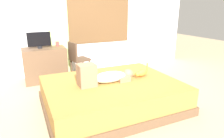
{
  "coord_description": "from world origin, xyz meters",
  "views": [
    {
      "loc": [
        -1.26,
        -2.71,
        1.58
      ],
      "look_at": [
        0.1,
        0.23,
        0.58
      ],
      "focal_mm": 32.05,
      "sensor_mm": 36.0,
      "label": 1
    }
  ],
  "objects": [
    {
      "name": "cat",
      "position": [
        0.58,
        0.06,
        0.5
      ],
      "size": [
        0.34,
        0.21,
        0.21
      ],
      "color": "#C67A2D",
      "rests_on": "bed"
    },
    {
      "name": "curtain_left",
      "position": [
        -0.42,
        2.08,
        1.19
      ],
      "size": [
        0.44,
        0.06,
        2.38
      ],
      "primitive_type": "cube",
      "color": "#ADCC75",
      "rests_on": "ground"
    },
    {
      "name": "cup",
      "position": [
        -0.49,
        1.96,
        0.79
      ],
      "size": [
        0.08,
        0.08,
        0.1
      ],
      "primitive_type": "cylinder",
      "color": "#B23D38",
      "rests_on": "desk"
    },
    {
      "name": "bed",
      "position": [
        -0.0,
        0.03,
        0.21
      ],
      "size": [
        2.14,
        1.67,
        0.43
      ],
      "color": "brown",
      "rests_on": "ground"
    },
    {
      "name": "back_wall_with_window",
      "position": [
        0.02,
        2.2,
        1.45
      ],
      "size": [
        6.4,
        0.14,
        2.9
      ],
      "color": "silver",
      "rests_on": "ground"
    },
    {
      "name": "desk",
      "position": [
        -0.82,
        1.8,
        0.37
      ],
      "size": [
        0.9,
        0.56,
        0.74
      ],
      "color": "brown",
      "rests_on": "ground"
    },
    {
      "name": "tv_monitor",
      "position": [
        -0.89,
        1.8,
        0.92
      ],
      "size": [
        0.48,
        0.1,
        0.35
      ],
      "color": "black",
      "rests_on": "desk"
    },
    {
      "name": "person_lying",
      "position": [
        -0.13,
        0.04,
        0.55
      ],
      "size": [
        0.94,
        0.28,
        0.34
      ],
      "color": "silver",
      "rests_on": "bed"
    },
    {
      "name": "ground_plane",
      "position": [
        0.0,
        0.0,
        0.0
      ],
      "size": [
        16.0,
        16.0,
        0.0
      ],
      "primitive_type": "plane",
      "color": "tan"
    },
    {
      "name": "chair_by_desk",
      "position": [
        -0.15,
        1.58,
        0.51
      ],
      "size": [
        0.45,
        0.45,
        0.86
      ],
      "color": "#4C3828",
      "rests_on": "ground"
    }
  ]
}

